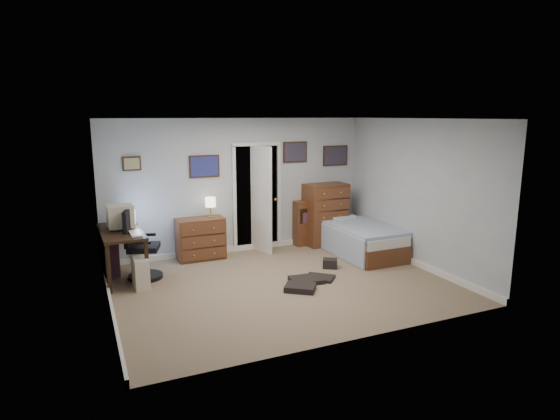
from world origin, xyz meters
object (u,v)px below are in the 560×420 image
(tall_dresser, at_px, (326,214))
(bed, at_px, (359,239))
(computer_desk, at_px, (115,242))
(low_dresser, at_px, (201,239))
(office_chair, at_px, (140,252))

(tall_dresser, height_order, bed, tall_dresser)
(computer_desk, xyz_separation_m, low_dresser, (1.48, 0.50, -0.22))
(computer_desk, distance_m, low_dresser, 1.58)
(tall_dresser, relative_size, bed, 0.66)
(office_chair, distance_m, tall_dresser, 3.73)
(bed, bearing_deg, low_dresser, 162.39)
(office_chair, distance_m, low_dresser, 1.30)
(office_chair, relative_size, bed, 0.60)
(computer_desk, bearing_deg, bed, -6.87)
(computer_desk, distance_m, tall_dresser, 4.04)
(low_dresser, distance_m, bed, 2.93)
(office_chair, xyz_separation_m, bed, (3.93, -0.22, -0.15))
(computer_desk, height_order, office_chair, office_chair)
(computer_desk, xyz_separation_m, tall_dresser, (4.02, 0.47, 0.01))
(tall_dresser, bearing_deg, office_chair, -173.54)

